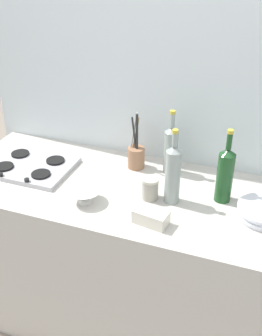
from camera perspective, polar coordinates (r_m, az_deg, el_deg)
The scene contains 11 objects.
ground_plane at distance 2.66m, azimuth 0.00°, elevation -19.30°, with size 6.00×6.00×0.00m, color gray.
counter_block at distance 2.34m, azimuth 0.00°, elevation -12.15°, with size 1.80×0.70×0.90m, color beige.
backsplash_panel at distance 2.22m, azimuth 3.47°, elevation 9.99°, with size 1.90×0.06×2.52m, color silver.
stovetop_hob at distance 2.28m, azimuth -13.22°, elevation 0.25°, with size 0.43×0.33×0.04m.
wine_bottle_leftmost at distance 1.96m, azimuth 12.39°, elevation -0.77°, with size 0.08×0.08×0.36m.
wine_bottle_mid_left at distance 1.91m, azimuth 5.58°, elevation -0.74°, with size 0.07×0.07×0.36m.
wine_bottle_mid_right at distance 2.15m, azimuth 5.32°, elevation 2.56°, with size 0.07×0.07×0.34m.
mixing_bowl at distance 1.97m, azimuth -6.21°, elevation -3.62°, with size 0.15×0.15×0.06m.
butter_dish at distance 1.83m, azimuth 2.66°, elevation -6.55°, with size 0.15×0.08×0.06m, color silver.
utensil_crock at distance 2.21m, azimuth 0.67°, elevation 1.68°, with size 0.09×0.09×0.30m.
condiment_jar_front at distance 1.97m, azimuth 2.56°, elevation -2.72°, with size 0.08×0.08×0.11m.
Camera 1 is at (0.60, -1.61, 2.03)m, focal length 45.87 mm.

